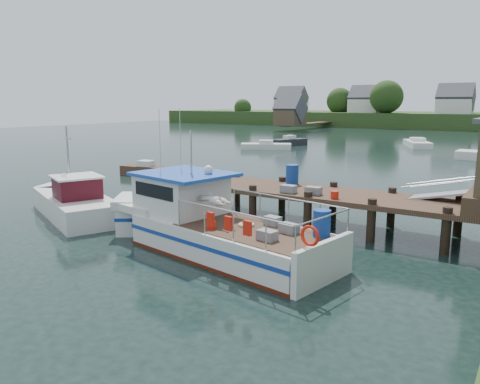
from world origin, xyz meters
The scene contains 8 objects.
ground_plane centered at (0.00, 0.00, 0.00)m, with size 160.00×160.00×0.00m, color black.
dock centered at (6.51, 0.01, 2.24)m, with size 16.60×3.00×4.78m.
lobster_boat centered at (-0.03, -5.17, 0.87)m, with size 9.95×4.32×4.79m.
work_boat centered at (-7.90, -4.52, 0.63)m, with size 7.34×4.62×3.96m.
moored_rowboat centered at (-13.43, 5.73, 0.38)m, with size 3.71×1.84×1.03m.
moored_a centered at (-15.54, 25.99, 0.36)m, with size 5.55×4.13×0.98m.
moored_d centered at (-2.62, 37.82, 0.39)m, with size 4.38×6.44×1.04m.
moored_e centered at (-15.57, 31.52, 0.44)m, with size 3.06×4.51×1.18m.
Camera 1 is at (9.42, -17.53, 4.98)m, focal length 35.00 mm.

